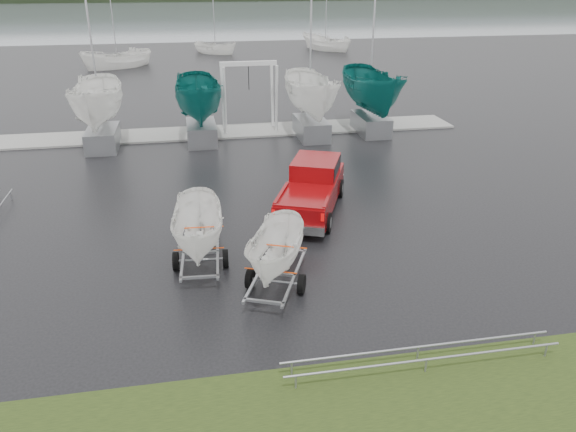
{
  "coord_description": "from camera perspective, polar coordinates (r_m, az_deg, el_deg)",
  "views": [
    {
      "loc": [
        -1.27,
        -19.88,
        8.91
      ],
      "look_at": [
        1.95,
        -2.61,
        1.2
      ],
      "focal_mm": 35.0,
      "sensor_mm": 36.0,
      "label": 1
    }
  ],
  "objects": [
    {
      "name": "moored_boat_2",
      "position": [
        68.56,
        -7.36,
        16.05
      ],
      "size": [
        3.17,
        3.16,
        10.94
      ],
      "rotation": [
        0.0,
        0.0,
        0.84
      ],
      "color": "white",
      "rests_on": "ground"
    },
    {
      "name": "keelboat_1",
      "position": [
        31.46,
        -9.18,
        14.57
      ],
      "size": [
        2.57,
        3.2,
        7.92
      ],
      "color": "gray",
      "rests_on": "ground"
    },
    {
      "name": "keelboat_3",
      "position": [
        33.32,
        8.79,
        15.48
      ],
      "size": [
        2.7,
        3.2,
        10.88
      ],
      "color": "gray",
      "rests_on": "ground"
    },
    {
      "name": "dock",
      "position": [
        34.08,
        -8.15,
        8.39
      ],
      "size": [
        30.0,
        3.0,
        0.12
      ],
      "primitive_type": "cube",
      "color": "#999994",
      "rests_on": "ground"
    },
    {
      "name": "moored_boat_3",
      "position": [
        71.37,
        3.8,
        16.48
      ],
      "size": [
        3.97,
        3.99,
        11.79
      ],
      "rotation": [
        0.0,
        0.0,
        3.7
      ],
      "color": "white",
      "rests_on": "ground"
    },
    {
      "name": "pickup_truck",
      "position": [
        22.55,
        2.51,
        3.1
      ],
      "size": [
        3.97,
        6.0,
        1.89
      ],
      "rotation": [
        0.0,
        0.0,
        -0.4
      ],
      "color": "maroon",
      "rests_on": "ground"
    },
    {
      "name": "boat_hoist",
      "position": [
        33.68,
        -3.99,
        12.96
      ],
      "size": [
        3.3,
        2.18,
        4.12
      ],
      "color": "silver",
      "rests_on": "ground"
    },
    {
      "name": "mast_rack_2",
      "position": [
        14.45,
        13.49,
        -13.4
      ],
      "size": [
        7.0,
        0.56,
        0.06
      ],
      "color": "gray",
      "rests_on": "ground"
    },
    {
      "name": "keelboat_0",
      "position": [
        31.56,
        -19.14,
        13.78
      ],
      "size": [
        2.61,
        3.2,
        10.79
      ],
      "color": "gray",
      "rests_on": "ground"
    },
    {
      "name": "trailer_parked",
      "position": [
        17.68,
        -9.3,
        2.54
      ],
      "size": [
        1.82,
        3.67,
        4.83
      ],
      "rotation": [
        0.0,
        0.0,
        -0.07
      ],
      "color": "gray",
      "rests_on": "ground"
    },
    {
      "name": "grass_verge",
      "position": [
        12.64,
        -1.83,
        -21.12
      ],
      "size": [
        40.0,
        40.0,
        0.0
      ],
      "primitive_type": "plane",
      "color": "#212F12",
      "rests_on": "ground"
    },
    {
      "name": "moored_boat_1",
      "position": [
        60.17,
        -16.86,
        14.21
      ],
      "size": [
        3.96,
        3.93,
        11.77
      ],
      "rotation": [
        0.0,
        0.0,
        5.26
      ],
      "color": "white",
      "rests_on": "ground"
    },
    {
      "name": "keelboat_2",
      "position": [
        32.05,
        2.49,
        15.13
      ],
      "size": [
        2.6,
        3.2,
        10.78
      ],
      "color": "gray",
      "rests_on": "ground"
    },
    {
      "name": "ground_plane",
      "position": [
        21.82,
        -6.3,
        -0.56
      ],
      "size": [
        120.0,
        120.0,
        0.0
      ],
      "primitive_type": "plane",
      "color": "black",
      "rests_on": "ground"
    },
    {
      "name": "lake",
      "position": [
        120.22,
        -10.52,
        19.07
      ],
      "size": [
        300.0,
        300.0,
        0.0
      ],
      "primitive_type": "plane",
      "color": "slate",
      "rests_on": "ground"
    },
    {
      "name": "trailer_hitched",
      "position": [
        16.27,
        -1.19,
        -0.02
      ],
      "size": [
        2.47,
        3.78,
        4.33
      ],
      "rotation": [
        0.0,
        0.0,
        -0.4
      ],
      "color": "gray",
      "rests_on": "ground"
    }
  ]
}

